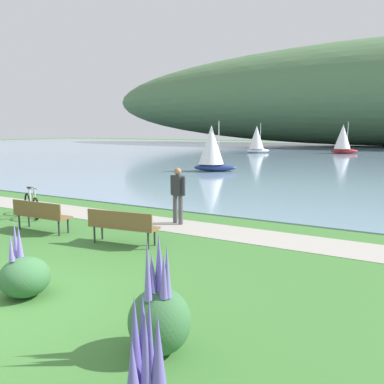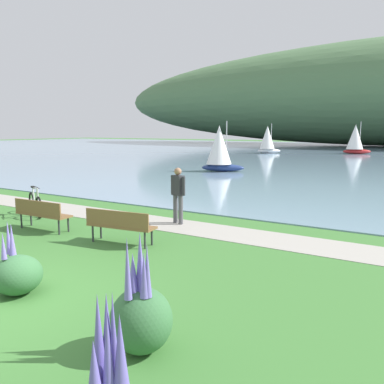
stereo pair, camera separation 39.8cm
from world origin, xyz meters
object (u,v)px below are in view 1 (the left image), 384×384
object	(u,v)px
park_bench_further_along	(40,214)
person_at_shoreline	(178,192)
bicycle_leaning_near_bench	(32,205)
sailboat_nearest_to_shore	(343,139)
park_bench_near_camera	(122,224)
sailboat_mid_bay	(257,139)
sailboat_toward_hillside	(212,148)

from	to	relation	value
park_bench_further_along	person_at_shoreline	size ratio (longest dim) A/B	1.06
bicycle_leaning_near_bench	person_at_shoreline	world-z (taller)	person_at_shoreline
park_bench_further_along	sailboat_nearest_to_shore	world-z (taller)	sailboat_nearest_to_shore
park_bench_near_camera	sailboat_mid_bay	distance (m)	39.32
park_bench_further_along	sailboat_mid_bay	world-z (taller)	sailboat_mid_bay
sailboat_mid_bay	sailboat_toward_hillside	world-z (taller)	sailboat_mid_bay
sailboat_toward_hillside	park_bench_further_along	bearing A→B (deg)	-80.49
park_bench_further_along	person_at_shoreline	xyz separation A→B (m)	(2.88, 2.65, 0.46)
park_bench_further_along	bicycle_leaning_near_bench	world-z (taller)	bicycle_leaning_near_bench
sailboat_mid_bay	sailboat_toward_hillside	xyz separation A→B (m)	(4.52, -21.57, -0.09)
person_at_shoreline	sailboat_mid_bay	world-z (taller)	sailboat_mid_bay
park_bench_near_camera	sailboat_mid_bay	size ratio (longest dim) A/B	0.52
person_at_shoreline	sailboat_toward_hillside	distance (m)	14.99
sailboat_mid_bay	sailboat_nearest_to_shore	bearing A→B (deg)	22.99
park_bench_near_camera	sailboat_nearest_to_shore	xyz separation A→B (m)	(-0.85, 41.91, 1.27)
park_bench_near_camera	sailboat_toward_hillside	distance (m)	17.37
park_bench_further_along	bicycle_leaning_near_bench	xyz separation A→B (m)	(-1.83, 1.18, -0.12)
sailboat_toward_hillside	person_at_shoreline	bearing A→B (deg)	-67.84
sailboat_nearest_to_shore	sailboat_toward_hillside	bearing A→B (deg)	-100.51
park_bench_further_along	bicycle_leaning_near_bench	size ratio (longest dim) A/B	1.12
park_bench_further_along	park_bench_near_camera	bearing A→B (deg)	2.04
park_bench_near_camera	sailboat_mid_bay	xyz separation A→B (m)	(-10.10, 37.99, 1.19)
sailboat_nearest_to_shore	park_bench_further_along	bearing A→B (deg)	-92.67
sailboat_toward_hillside	sailboat_nearest_to_shore	bearing A→B (deg)	79.49
park_bench_near_camera	park_bench_further_along	bearing A→B (deg)	-177.96
person_at_shoreline	sailboat_nearest_to_shore	bearing A→B (deg)	91.34
park_bench_further_along	sailboat_nearest_to_shore	size ratio (longest dim) A/B	0.49
person_at_shoreline	sailboat_mid_bay	xyz separation A→B (m)	(-10.17, 35.44, 0.73)
person_at_shoreline	sailboat_nearest_to_shore	world-z (taller)	sailboat_nearest_to_shore
person_at_shoreline	sailboat_nearest_to_shore	xyz separation A→B (m)	(-0.92, 39.36, 0.82)
park_bench_near_camera	park_bench_further_along	size ratio (longest dim) A/B	1.02
park_bench_near_camera	sailboat_nearest_to_shore	bearing A→B (deg)	91.16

